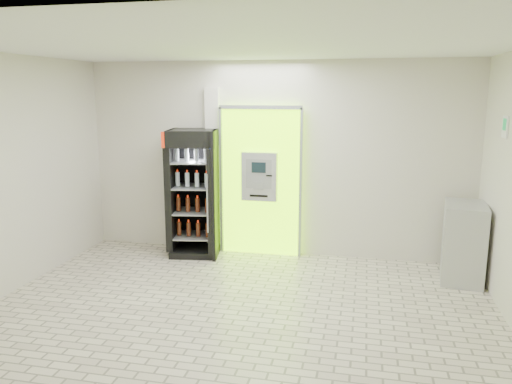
% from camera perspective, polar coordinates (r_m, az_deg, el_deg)
% --- Properties ---
extents(ground, '(6.00, 6.00, 0.00)m').
position_cam_1_polar(ground, '(5.83, -2.52, -14.37)').
color(ground, beige).
rests_on(ground, ground).
extents(room_shell, '(6.00, 6.00, 6.00)m').
position_cam_1_polar(room_shell, '(5.29, -2.69, 3.88)').
color(room_shell, beige).
rests_on(room_shell, ground).
extents(atm_assembly, '(1.30, 0.24, 2.33)m').
position_cam_1_polar(atm_assembly, '(7.76, 0.55, 1.32)').
color(atm_assembly, '#88EF00').
rests_on(atm_assembly, ground).
extents(pillar, '(0.22, 0.11, 2.60)m').
position_cam_1_polar(pillar, '(7.97, -4.90, 2.48)').
color(pillar, silver).
rests_on(pillar, ground).
extents(beverage_cooler, '(0.84, 0.79, 1.97)m').
position_cam_1_polar(beverage_cooler, '(7.84, -6.99, -0.36)').
color(beverage_cooler, black).
rests_on(beverage_cooler, ground).
extents(steel_cabinet, '(0.63, 0.86, 1.06)m').
position_cam_1_polar(steel_cabinet, '(7.35, 22.63, -5.31)').
color(steel_cabinet, '#B1B3B9').
rests_on(steel_cabinet, ground).
extents(exit_sign, '(0.02, 0.22, 0.26)m').
position_cam_1_polar(exit_sign, '(6.68, 26.60, 6.68)').
color(exit_sign, white).
rests_on(exit_sign, room_shell).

